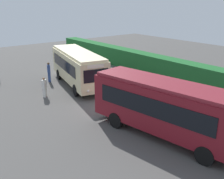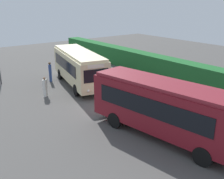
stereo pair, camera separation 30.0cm
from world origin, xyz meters
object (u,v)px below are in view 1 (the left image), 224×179
(person_center, at_px, (99,69))
(person_right, at_px, (44,87))
(bus_cream, at_px, (78,66))
(person_left, at_px, (49,72))
(bus_maroon, at_px, (167,107))
(person_far, at_px, (183,99))

(person_center, height_order, person_right, person_center)
(bus_cream, height_order, person_left, bus_cream)
(person_center, bearing_deg, person_left, 105.34)
(bus_maroon, bearing_deg, person_left, 173.27)
(person_left, xyz_separation_m, person_right, (3.69, -2.18, -0.15))
(bus_maroon, bearing_deg, person_center, 153.07)
(person_right, relative_size, person_far, 0.90)
(bus_cream, xyz_separation_m, bus_maroon, (11.60, -1.18, 0.06))
(bus_cream, distance_m, person_center, 3.07)
(person_left, relative_size, person_far, 1.04)
(person_right, bearing_deg, bus_cream, 60.72)
(person_center, bearing_deg, bus_cream, 142.90)
(bus_cream, xyz_separation_m, person_center, (-0.67, 2.88, -0.85))
(person_far, bearing_deg, bus_maroon, -143.60)
(person_left, relative_size, person_right, 1.15)
(bus_cream, bearing_deg, person_far, 26.88)
(person_far, bearing_deg, person_left, 120.91)
(bus_maroon, height_order, person_left, bus_maroon)
(bus_maroon, distance_m, person_far, 4.11)
(person_left, height_order, person_right, person_left)
(person_left, relative_size, person_center, 1.04)
(bus_maroon, distance_m, person_right, 11.01)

